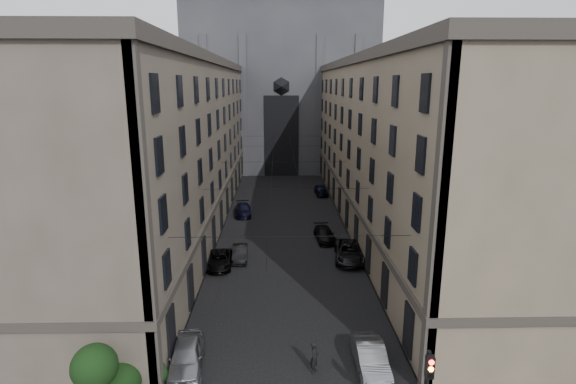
{
  "coord_description": "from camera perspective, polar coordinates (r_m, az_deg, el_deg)",
  "views": [
    {
      "loc": [
        -0.7,
        -14.52,
        16.13
      ],
      "look_at": [
        -0.08,
        11.92,
        9.68
      ],
      "focal_mm": 28.0,
      "sensor_mm": 36.0,
      "label": 1
    }
  ],
  "objects": [
    {
      "name": "car_right_near",
      "position": [
        27.86,
        10.43,
        -19.98
      ],
      "size": [
        1.66,
        4.72,
        1.55
      ],
      "primitive_type": "imported",
      "rotation": [
        0.0,
        0.0,
        0.0
      ],
      "color": "slate",
      "rests_on": "ground"
    },
    {
      "name": "sidewalk_right",
      "position": [
        54.18,
        10.68,
        -3.77
      ],
      "size": [
        7.0,
        80.0,
        0.15
      ],
      "primitive_type": "cube",
      "color": "#383533",
      "rests_on": "ground"
    },
    {
      "name": "car_left_midnear",
      "position": [
        42.54,
        -6.12,
        -7.7
      ],
      "size": [
        1.57,
        4.03,
        1.31
      ],
      "primitive_type": "imported",
      "rotation": [
        0.0,
        0.0,
        0.05
      ],
      "color": "black",
      "rests_on": "ground"
    },
    {
      "name": "building_left",
      "position": [
        52.54,
        -15.44,
        5.81
      ],
      "size": [
        13.6,
        60.6,
        18.85
      ],
      "color": "#4D463B",
      "rests_on": "ground"
    },
    {
      "name": "shrub_cluster",
      "position": [
        25.51,
        -20.91,
        -21.47
      ],
      "size": [
        3.9,
        4.4,
        3.9
      ],
      "color": "black",
      "rests_on": "sidewalk_left"
    },
    {
      "name": "car_right_midfar",
      "position": [
        47.38,
        4.69,
        -5.38
      ],
      "size": [
        2.3,
        4.74,
        1.33
      ],
      "primitive_type": "imported",
      "rotation": [
        0.0,
        0.0,
        0.1
      ],
      "color": "black",
      "rests_on": "ground"
    },
    {
      "name": "car_right_midnear",
      "position": [
        42.53,
        7.81,
        -7.54
      ],
      "size": [
        3.23,
        6.02,
        1.61
      ],
      "primitive_type": "imported",
      "rotation": [
        0.0,
        0.0,
        -0.1
      ],
      "color": "black",
      "rests_on": "ground"
    },
    {
      "name": "gothic_tower",
      "position": [
        89.49,
        -0.92,
        14.78
      ],
      "size": [
        35.0,
        23.0,
        58.0
      ],
      "color": "#2D2D33",
      "rests_on": "ground"
    },
    {
      "name": "car_left_midfar",
      "position": [
        41.2,
        -8.68,
        -8.52
      ],
      "size": [
        2.35,
        4.74,
        1.29
      ],
      "primitive_type": "imported",
      "rotation": [
        0.0,
        0.0,
        0.05
      ],
      "color": "black",
      "rests_on": "ground"
    },
    {
      "name": "car_left_far",
      "position": [
        56.34,
        -5.73,
        -2.26
      ],
      "size": [
        2.4,
        4.91,
        1.38
      ],
      "primitive_type": "imported",
      "rotation": [
        0.0,
        0.0,
        0.1
      ],
      "color": "black",
      "rests_on": "ground"
    },
    {
      "name": "building_right",
      "position": [
        52.9,
        14.25,
        5.93
      ],
      "size": [
        13.6,
        60.6,
        18.85
      ],
      "color": "brown",
      "rests_on": "ground"
    },
    {
      "name": "tram_wires",
      "position": [
        50.94,
        -0.53,
        3.67
      ],
      "size": [
        14.0,
        60.0,
        0.43
      ],
      "color": "black",
      "rests_on": "ground"
    },
    {
      "name": "car_right_far",
      "position": [
        66.13,
        4.24,
        0.21
      ],
      "size": [
        1.96,
        4.37,
        1.46
      ],
      "primitive_type": "imported",
      "rotation": [
        0.0,
        0.0,
        0.05
      ],
      "color": "black",
      "rests_on": "ground"
    },
    {
      "name": "sidewalk_left",
      "position": [
        53.91,
        -11.78,
        -3.91
      ],
      "size": [
        7.0,
        80.0,
        0.15
      ],
      "primitive_type": "cube",
      "color": "#383533",
      "rests_on": "ground"
    },
    {
      "name": "pedestrian",
      "position": [
        27.24,
        3.39,
        -20.2
      ],
      "size": [
        0.67,
        0.8,
        1.88
      ],
      "primitive_type": "imported",
      "rotation": [
        0.0,
        0.0,
        1.19
      ],
      "color": "black",
      "rests_on": "ground"
    },
    {
      "name": "car_left_near",
      "position": [
        28.14,
        -12.8,
        -19.64
      ],
      "size": [
        2.36,
        4.94,
        1.63
      ],
      "primitive_type": "imported",
      "rotation": [
        0.0,
        0.0,
        0.09
      ],
      "color": "gray",
      "rests_on": "ground"
    }
  ]
}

